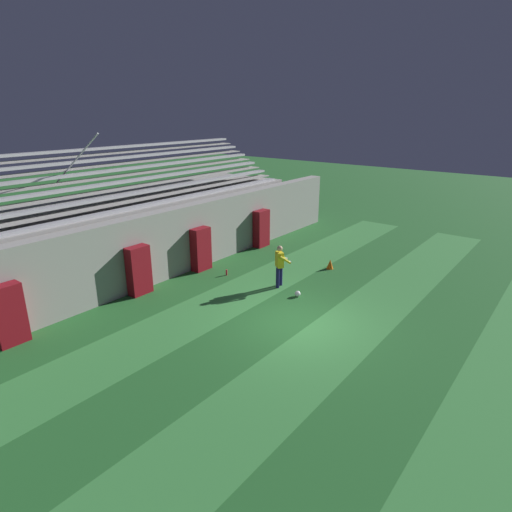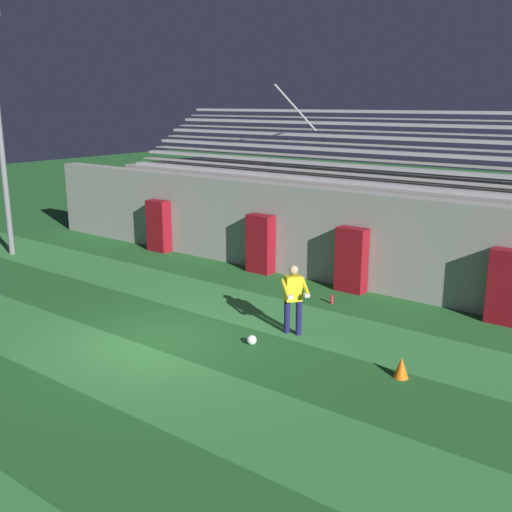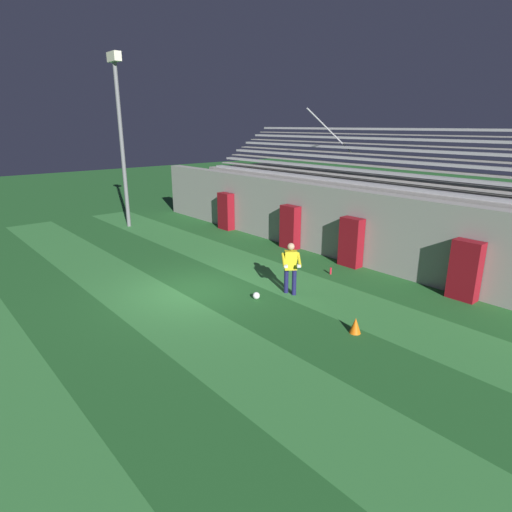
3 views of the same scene
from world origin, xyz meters
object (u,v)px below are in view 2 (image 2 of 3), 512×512
(padding_pillar_far_left, at_px, (159,226))
(goalkeeper, at_px, (293,295))
(water_bottle, at_px, (332,300))
(padding_pillar_far_right, at_px, (507,287))
(soccer_ball, at_px, (252,340))
(padding_pillar_gate_right, at_px, (351,260))
(traffic_cone, at_px, (401,368))
(padding_pillar_gate_left, at_px, (260,244))

(padding_pillar_far_left, bearing_deg, goalkeeper, -24.02)
(goalkeeper, relative_size, water_bottle, 6.96)
(padding_pillar_far_right, relative_size, soccer_ball, 8.43)
(padding_pillar_gate_right, bearing_deg, padding_pillar_far_right, 0.00)
(goalkeeper, bearing_deg, water_bottle, 98.97)
(padding_pillar_far_right, xyz_separation_m, traffic_cone, (-0.74, -4.34, -0.72))
(padding_pillar_far_right, bearing_deg, soccer_ball, -130.34)
(padding_pillar_gate_right, distance_m, water_bottle, 1.54)
(padding_pillar_gate_left, distance_m, soccer_ball, 5.96)
(traffic_cone, relative_size, water_bottle, 1.75)
(soccer_ball, relative_size, water_bottle, 0.92)
(padding_pillar_far_left, bearing_deg, traffic_cone, -20.89)
(water_bottle, bearing_deg, soccer_ball, -89.88)
(padding_pillar_far_right, bearing_deg, padding_pillar_gate_right, 180.00)
(padding_pillar_far_right, distance_m, soccer_ball, 6.38)
(padding_pillar_far_left, height_order, water_bottle, padding_pillar_far_left)
(soccer_ball, bearing_deg, padding_pillar_gate_left, 125.20)
(padding_pillar_gate_right, bearing_deg, soccer_ball, -88.09)
(padding_pillar_far_right, height_order, traffic_cone, padding_pillar_far_right)
(padding_pillar_gate_right, xyz_separation_m, traffic_cone, (3.51, -4.34, -0.72))
(padding_pillar_gate_right, height_order, goalkeeper, padding_pillar_gate_right)
(traffic_cone, bearing_deg, soccer_ball, -171.75)
(padding_pillar_gate_left, relative_size, soccer_ball, 8.43)
(padding_pillar_gate_right, xyz_separation_m, goalkeeper, (0.54, -3.74, 0.03))
(soccer_ball, bearing_deg, traffic_cone, 8.25)
(padding_pillar_gate_right, xyz_separation_m, water_bottle, (0.15, -1.30, -0.81))
(water_bottle, bearing_deg, padding_pillar_gate_left, 159.01)
(padding_pillar_far_left, height_order, goalkeeper, padding_pillar_far_left)
(goalkeeper, relative_size, traffic_cone, 3.98)
(padding_pillar_far_left, xyz_separation_m, water_bottle, (8.01, -1.30, -0.81))
(padding_pillar_gate_right, bearing_deg, water_bottle, -83.28)
(padding_pillar_gate_right, height_order, water_bottle, padding_pillar_gate_right)
(padding_pillar_far_right, relative_size, water_bottle, 7.73)
(padding_pillar_gate_left, bearing_deg, water_bottle, -20.99)
(goalkeeper, distance_m, soccer_ball, 1.42)
(traffic_cone, bearing_deg, padding_pillar_far_right, 80.27)
(padding_pillar_far_right, relative_size, traffic_cone, 4.42)
(padding_pillar_gate_left, height_order, traffic_cone, padding_pillar_gate_left)
(padding_pillar_gate_right, relative_size, padding_pillar_far_right, 1.00)
(soccer_ball, bearing_deg, padding_pillar_gate_right, 91.91)
(padding_pillar_gate_left, height_order, water_bottle, padding_pillar_gate_left)
(goalkeeper, bearing_deg, padding_pillar_gate_right, 98.19)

